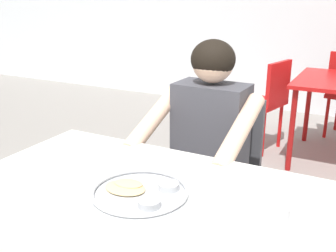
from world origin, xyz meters
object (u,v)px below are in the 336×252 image
object	(u,v)px
diner_foreground	(202,144)
table_foreground	(140,215)
drinking_cup	(275,220)
chair_foreground	(219,167)
chair_red_left	(266,98)
thali_tray	(141,191)

from	to	relation	value
diner_foreground	table_foreground	bearing A→B (deg)	-85.05
drinking_cup	diner_foreground	xyz separation A→B (m)	(-0.48, 0.67, -0.10)
table_foreground	drinking_cup	xyz separation A→B (m)	(0.43, -0.03, 0.12)
chair_foreground	chair_red_left	world-z (taller)	chair_foreground
table_foreground	diner_foreground	size ratio (longest dim) A/B	1.07
thali_tray	table_foreground	bearing A→B (deg)	172.85
chair_red_left	thali_tray	bearing A→B (deg)	-85.14
drinking_cup	thali_tray	bearing A→B (deg)	175.72
table_foreground	chair_foreground	distance (m)	0.88
drinking_cup	chair_foreground	world-z (taller)	chair_foreground
table_foreground	thali_tray	xyz separation A→B (m)	(0.00, -0.00, 0.09)
thali_tray	diner_foreground	distance (m)	0.64
table_foreground	thali_tray	size ratio (longest dim) A/B	4.01
thali_tray	drinking_cup	distance (m)	0.43
thali_tray	diner_foreground	world-z (taller)	diner_foreground
chair_foreground	chair_red_left	xyz separation A→B (m)	(-0.16, 1.60, -0.00)
chair_foreground	thali_tray	bearing A→B (deg)	-86.45
chair_foreground	chair_red_left	distance (m)	1.60
table_foreground	diner_foreground	distance (m)	0.64
drinking_cup	chair_red_left	size ratio (longest dim) A/B	0.11
chair_foreground	diner_foreground	xyz separation A→B (m)	(-0.01, -0.22, 0.21)
diner_foreground	chair_foreground	bearing A→B (deg)	88.62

